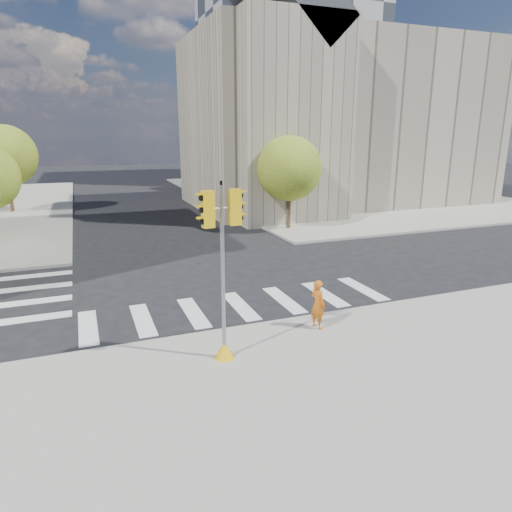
{
  "coord_description": "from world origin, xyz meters",
  "views": [
    {
      "loc": [
        -5.35,
        -17.16,
        6.3
      ],
      "look_at": [
        0.25,
        -2.72,
        2.1
      ],
      "focal_mm": 32.0,
      "sensor_mm": 36.0,
      "label": 1
    }
  ],
  "objects_px": {
    "traffic_signal": "(223,286)",
    "photographer": "(318,304)",
    "lamp_far": "(217,150)",
    "lamp_near": "(272,157)"
  },
  "relations": [
    {
      "from": "lamp_near",
      "to": "lamp_far",
      "type": "bearing_deg",
      "value": 90.0
    },
    {
      "from": "lamp_far",
      "to": "traffic_signal",
      "type": "relative_size",
      "value": 1.63
    },
    {
      "from": "lamp_near",
      "to": "traffic_signal",
      "type": "distance_m",
      "value": 22.4
    },
    {
      "from": "lamp_far",
      "to": "traffic_signal",
      "type": "xyz_separation_m",
      "value": [
        -9.95,
        -33.94,
        -2.3
      ]
    },
    {
      "from": "lamp_far",
      "to": "lamp_near",
      "type": "bearing_deg",
      "value": -90.0
    },
    {
      "from": "lamp_far",
      "to": "traffic_signal",
      "type": "distance_m",
      "value": 35.44
    },
    {
      "from": "traffic_signal",
      "to": "photographer",
      "type": "relative_size",
      "value": 3.07
    },
    {
      "from": "lamp_far",
      "to": "traffic_signal",
      "type": "bearing_deg",
      "value": -106.34
    },
    {
      "from": "lamp_far",
      "to": "photographer",
      "type": "relative_size",
      "value": 5.01
    },
    {
      "from": "lamp_near",
      "to": "traffic_signal",
      "type": "height_order",
      "value": "lamp_near"
    }
  ]
}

